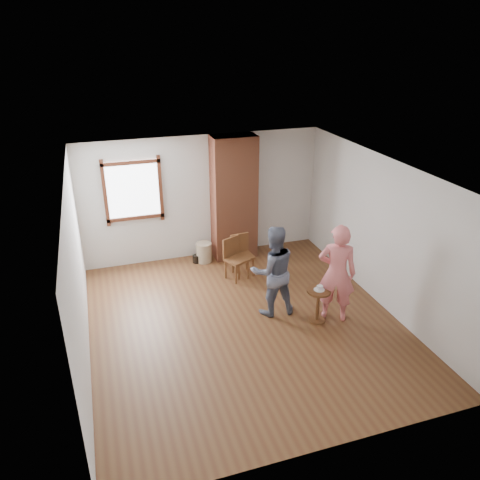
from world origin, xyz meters
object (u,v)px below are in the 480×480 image
at_px(dining_chair_right, 242,252).
at_px(side_table, 318,300).
at_px(dining_chair_left, 234,256).
at_px(person_pink, 337,273).
at_px(stoneware_crock, 204,252).
at_px(man, 273,271).

bearing_deg(dining_chair_right, side_table, -76.62).
distance_m(dining_chair_left, dining_chair_right, 0.23).
bearing_deg(dining_chair_left, person_pink, -81.42).
distance_m(stoneware_crock, side_table, 3.02).
height_order(stoneware_crock, side_table, side_table).
distance_m(dining_chair_left, person_pink, 2.23).
bearing_deg(man, side_table, 144.48).
bearing_deg(dining_chair_left, stoneware_crock, 91.32).
bearing_deg(dining_chair_right, stoneware_crock, 123.60).
height_order(stoneware_crock, person_pink, person_pink).
height_order(dining_chair_left, man, man).
height_order(dining_chair_right, man, man).
xyz_separation_m(man, person_pink, (0.93, -0.48, 0.05)).
bearing_deg(side_table, dining_chair_right, 108.91).
height_order(dining_chair_right, side_table, dining_chair_right).
relative_size(dining_chair_right, man, 0.51).
bearing_deg(stoneware_crock, person_pink, -59.77).
xyz_separation_m(dining_chair_left, side_table, (0.87, -1.87, -0.06)).
bearing_deg(man, stoneware_crock, -70.95).
relative_size(stoneware_crock, side_table, 0.70).
height_order(stoneware_crock, dining_chair_left, dining_chair_left).
bearing_deg(person_pink, dining_chair_left, -27.90).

